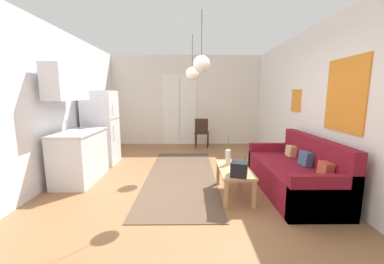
{
  "coord_description": "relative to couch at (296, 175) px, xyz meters",
  "views": [
    {
      "loc": [
        0.11,
        -3.49,
        1.55
      ],
      "look_at": [
        0.15,
        1.34,
        0.78
      ],
      "focal_mm": 21.68,
      "sensor_mm": 36.0,
      "label": 1
    }
  ],
  "objects": [
    {
      "name": "handbag",
      "position": [
        -1.02,
        -0.45,
        0.26
      ],
      "size": [
        0.29,
        0.32,
        0.31
      ],
      "color": "black",
      "rests_on": "coffee_table"
    },
    {
      "name": "coffee_table",
      "position": [
        -1.02,
        -0.12,
        0.09
      ],
      "size": [
        0.47,
        0.96,
        0.44
      ],
      "color": "tan",
      "rests_on": "ground_plane"
    },
    {
      "name": "ground_plane",
      "position": [
        -1.82,
        -0.06,
        -0.34
      ],
      "size": [
        5.17,
        8.22,
        0.1
      ],
      "primitive_type": "cube",
      "color": "#8E603D"
    },
    {
      "name": "pendant_lamp_near",
      "position": [
        -1.53,
        -0.04,
        1.72
      ],
      "size": [
        0.25,
        0.25,
        0.88
      ],
      "color": "black"
    },
    {
      "name": "wall_right",
      "position": [
        0.52,
        -0.06,
        1.09
      ],
      "size": [
        0.12,
        7.82,
        2.76
      ],
      "color": "white",
      "rests_on": "ground_plane"
    },
    {
      "name": "bamboo_vase",
      "position": [
        -1.09,
        0.06,
        0.27
      ],
      "size": [
        0.09,
        0.09,
        0.47
      ],
      "color": "beige",
      "rests_on": "coffee_table"
    },
    {
      "name": "accent_chair",
      "position": [
        -1.36,
        3.19,
        0.21
      ],
      "size": [
        0.47,
        0.45,
        0.88
      ],
      "rotation": [
        0.0,
        0.0,
        3.0
      ],
      "color": "black",
      "rests_on": "ground_plane"
    },
    {
      "name": "kitchen_counter",
      "position": [
        -3.74,
        0.55,
        0.48
      ],
      "size": [
        0.63,
        1.16,
        2.06
      ],
      "color": "silver",
      "rests_on": "ground_plane"
    },
    {
      "name": "couch",
      "position": [
        0.0,
        0.0,
        0.0
      ],
      "size": [
        0.87,
        1.95,
        0.89
      ],
      "color": "maroon",
      "rests_on": "ground_plane"
    },
    {
      "name": "wall_back",
      "position": [
        -1.83,
        3.79,
        1.08
      ],
      "size": [
        4.77,
        0.13,
        2.76
      ],
      "color": "silver",
      "rests_on": "ground_plane"
    },
    {
      "name": "refrigerator",
      "position": [
        -3.71,
        1.63,
        0.54
      ],
      "size": [
        0.67,
        0.65,
        1.65
      ],
      "color": "white",
      "rests_on": "ground_plane"
    },
    {
      "name": "area_rug",
      "position": [
        -1.88,
        0.74,
        -0.28
      ],
      "size": [
        1.28,
        3.43,
        0.01
      ],
      "primitive_type": "cube",
      "color": "brown",
      "rests_on": "ground_plane"
    },
    {
      "name": "wall_left",
      "position": [
        -4.15,
        -0.06,
        1.09
      ],
      "size": [
        0.12,
        7.82,
        2.76
      ],
      "color": "silver",
      "rests_on": "ground_plane"
    },
    {
      "name": "pendant_lamp_far",
      "position": [
        -1.66,
        1.31,
        1.7
      ],
      "size": [
        0.27,
        0.27,
        0.91
      ],
      "color": "black"
    }
  ]
}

